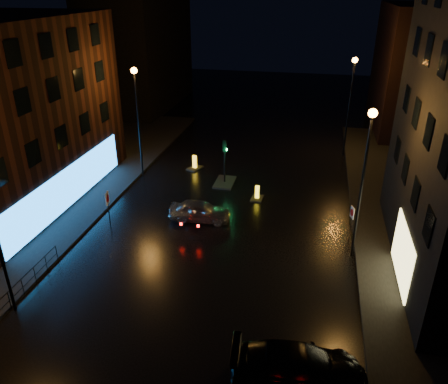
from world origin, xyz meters
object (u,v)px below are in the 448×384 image
at_px(dark_sedan, 299,366).
at_px(road_sign_left, 108,201).
at_px(traffic_signal, 225,177).
at_px(silver_hatchback, 200,211).
at_px(bollard_near, 257,196).
at_px(road_sign_right, 352,215).
at_px(bollard_far, 195,166).

distance_m(dark_sedan, road_sign_left, 15.35).
height_order(traffic_signal, silver_hatchback, traffic_signal).
bearing_deg(traffic_signal, dark_sedan, -69.19).
xyz_separation_m(traffic_signal, bollard_near, (2.80, -2.18, -0.28)).
bearing_deg(road_sign_right, bollard_near, -50.37).
height_order(dark_sedan, bollard_far, dark_sedan).
distance_m(traffic_signal, silver_hatchback, 5.93).
relative_size(dark_sedan, road_sign_right, 2.41).
bearing_deg(dark_sedan, silver_hatchback, 25.71).
distance_m(traffic_signal, bollard_near, 3.56).
relative_size(traffic_signal, bollard_far, 2.23).
bearing_deg(traffic_signal, bollard_far, 143.33).
relative_size(silver_hatchback, dark_sedan, 0.76).
distance_m(dark_sedan, road_sign_right, 11.31).
height_order(silver_hatchback, road_sign_right, road_sign_right).
bearing_deg(silver_hatchback, road_sign_right, -95.95).
relative_size(bollard_near, road_sign_left, 0.50).
relative_size(bollard_far, road_sign_right, 0.73).
height_order(traffic_signal, dark_sedan, traffic_signal).
distance_m(road_sign_left, road_sign_right, 14.60).
bearing_deg(bollard_far, road_sign_left, -83.71).
xyz_separation_m(dark_sedan, bollard_near, (-3.77, 15.11, -0.52)).
height_order(silver_hatchback, road_sign_left, road_sign_left).
relative_size(dark_sedan, bollard_near, 4.24).
bearing_deg(bollard_near, bollard_far, 146.67).
bearing_deg(bollard_near, road_sign_right, -29.78).
xyz_separation_m(silver_hatchback, bollard_far, (-2.62, 8.14, -0.41)).
distance_m(silver_hatchback, dark_sedan, 13.30).
distance_m(bollard_near, bollard_far, 7.26).
bearing_deg(silver_hatchback, dark_sedan, -152.57).
distance_m(dark_sedan, bollard_far, 21.72).
xyz_separation_m(traffic_signal, silver_hatchback, (-0.35, -5.92, 0.16)).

